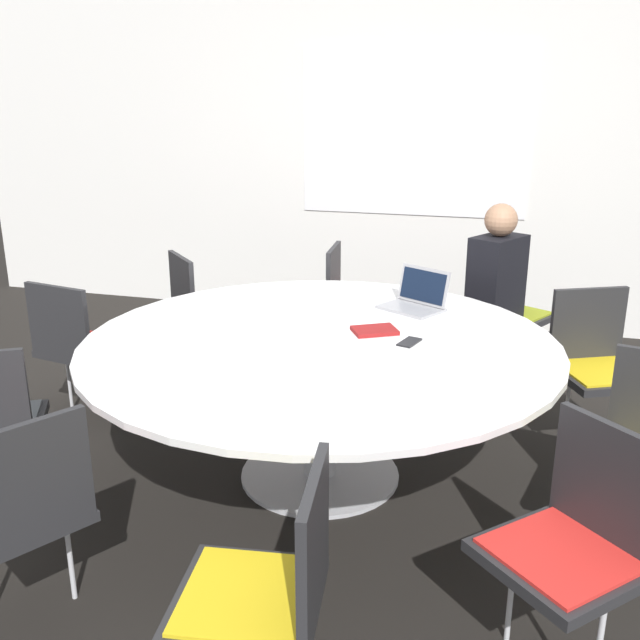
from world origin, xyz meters
name	(u,v)px	position (x,y,z in m)	size (l,w,h in m)	color
ground_plane	(320,475)	(0.00, 0.00, 0.00)	(16.00, 16.00, 0.00)	black
wall_back	(413,158)	(0.00, 2.73, 1.35)	(8.00, 0.07, 2.70)	silver
conference_table	(320,359)	(0.00, 0.00, 0.63)	(2.26, 2.26, 0.73)	#B7B7BC
chair_0	(504,304)	(0.81, 1.60, 0.52)	(0.58, 0.59, 0.86)	#262628
chair_1	(352,297)	(-0.19, 1.48, 0.52)	(0.46, 0.47, 0.86)	#262628
chair_2	(202,306)	(-1.09, 1.02, 0.52)	(0.61, 0.61, 0.86)	#262628
chair_3	(78,340)	(-1.48, 0.21, 0.52)	(0.51, 0.49, 0.86)	#262628
chair_5	(18,505)	(-0.69, -1.33, 0.52)	(0.58, 0.59, 0.86)	#262628
chair_6	(270,582)	(0.27, -1.47, 0.52)	(0.48, 0.49, 0.86)	#262628
chair_7	(576,534)	(1.12, -0.99, 0.52)	(0.61, 0.61, 0.86)	#262628
chair_9	(597,358)	(1.32, 0.70, 0.52)	(0.58, 0.57, 0.86)	#262628
person_0	(498,285)	(0.77, 1.35, 0.71)	(0.37, 0.42, 1.21)	black
laptop	(416,299)	(0.36, 0.65, 0.78)	(0.40, 0.37, 0.21)	#99999E
spiral_notebook	(375,330)	(0.23, 0.18, 0.74)	(0.26, 0.23, 0.02)	maroon
cell_phone	(409,342)	(0.42, 0.08, 0.73)	(0.11, 0.15, 0.01)	black
handbag	(124,368)	(-1.53, 0.73, 0.14)	(0.36, 0.16, 0.28)	black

